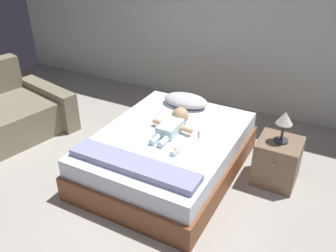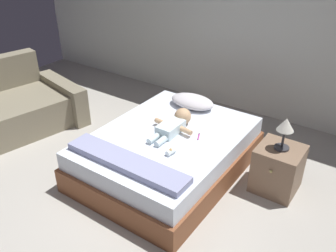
{
  "view_description": "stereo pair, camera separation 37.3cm",
  "coord_description": "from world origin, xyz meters",
  "px_view_note": "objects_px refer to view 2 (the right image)",
  "views": [
    {
      "loc": [
        1.46,
        -1.79,
        2.41
      ],
      "look_at": [
        -0.07,
        1.07,
        0.56
      ],
      "focal_mm": 38.03,
      "sensor_mm": 36.0,
      "label": 1
    },
    {
      "loc": [
        1.78,
        -1.59,
        2.41
      ],
      "look_at": [
        -0.07,
        1.07,
        0.56
      ],
      "focal_mm": 38.03,
      "sensor_mm": 36.0,
      "label": 2
    }
  ],
  "objects_px": {
    "pillow": "(192,101)",
    "baby": "(175,124)",
    "lamp": "(285,127)",
    "baby_bottle": "(171,152)",
    "toothbrush": "(199,136)",
    "bed": "(168,153)",
    "nightstand": "(278,169)"
  },
  "relations": [
    {
      "from": "baby",
      "to": "lamp",
      "type": "relative_size",
      "value": 1.94
    },
    {
      "from": "lamp",
      "to": "baby_bottle",
      "type": "distance_m",
      "value": 1.12
    },
    {
      "from": "baby",
      "to": "nightstand",
      "type": "bearing_deg",
      "value": 12.97
    },
    {
      "from": "nightstand",
      "to": "baby",
      "type": "bearing_deg",
      "value": -167.03
    },
    {
      "from": "baby",
      "to": "toothbrush",
      "type": "bearing_deg",
      "value": 4.07
    },
    {
      "from": "baby_bottle",
      "to": "pillow",
      "type": "bearing_deg",
      "value": 110.24
    },
    {
      "from": "pillow",
      "to": "lamp",
      "type": "distance_m",
      "value": 1.29
    },
    {
      "from": "pillow",
      "to": "baby",
      "type": "distance_m",
      "value": 0.61
    },
    {
      "from": "nightstand",
      "to": "baby_bottle",
      "type": "bearing_deg",
      "value": -141.89
    },
    {
      "from": "bed",
      "to": "baby",
      "type": "distance_m",
      "value": 0.33
    },
    {
      "from": "baby",
      "to": "bed",
      "type": "bearing_deg",
      "value": -92.31
    },
    {
      "from": "bed",
      "to": "nightstand",
      "type": "xyz_separation_m",
      "value": [
        1.1,
        0.37,
        0.02
      ]
    },
    {
      "from": "pillow",
      "to": "baby_bottle",
      "type": "distance_m",
      "value": 1.08
    },
    {
      "from": "toothbrush",
      "to": "nightstand",
      "type": "xyz_separation_m",
      "value": [
        0.8,
        0.23,
        -0.23
      ]
    },
    {
      "from": "pillow",
      "to": "nightstand",
      "type": "distance_m",
      "value": 1.31
    },
    {
      "from": "nightstand",
      "to": "pillow",
      "type": "bearing_deg",
      "value": 164.66
    },
    {
      "from": "toothbrush",
      "to": "lamp",
      "type": "distance_m",
      "value": 0.87
    },
    {
      "from": "pillow",
      "to": "nightstand",
      "type": "bearing_deg",
      "value": -15.34
    },
    {
      "from": "bed",
      "to": "lamp",
      "type": "distance_m",
      "value": 1.26
    },
    {
      "from": "pillow",
      "to": "lamp",
      "type": "relative_size",
      "value": 1.66
    },
    {
      "from": "bed",
      "to": "baby",
      "type": "height_order",
      "value": "baby"
    },
    {
      "from": "lamp",
      "to": "baby_bottle",
      "type": "xyz_separation_m",
      "value": [
        -0.86,
        -0.67,
        -0.24
      ]
    },
    {
      "from": "bed",
      "to": "baby_bottle",
      "type": "distance_m",
      "value": 0.47
    },
    {
      "from": "toothbrush",
      "to": "lamp",
      "type": "xyz_separation_m",
      "value": [
        0.8,
        0.23,
        0.26
      ]
    },
    {
      "from": "pillow",
      "to": "nightstand",
      "type": "relative_size",
      "value": 1.13
    },
    {
      "from": "toothbrush",
      "to": "baby",
      "type": "bearing_deg",
      "value": -175.93
    },
    {
      "from": "baby",
      "to": "nightstand",
      "type": "distance_m",
      "value": 1.16
    },
    {
      "from": "baby_bottle",
      "to": "bed",
      "type": "bearing_deg",
      "value": 128.54
    },
    {
      "from": "pillow",
      "to": "toothbrush",
      "type": "relative_size",
      "value": 4.45
    },
    {
      "from": "bed",
      "to": "baby_bottle",
      "type": "height_order",
      "value": "baby_bottle"
    },
    {
      "from": "toothbrush",
      "to": "bed",
      "type": "bearing_deg",
      "value": -154.1
    },
    {
      "from": "nightstand",
      "to": "bed",
      "type": "bearing_deg",
      "value": -161.17
    }
  ]
}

